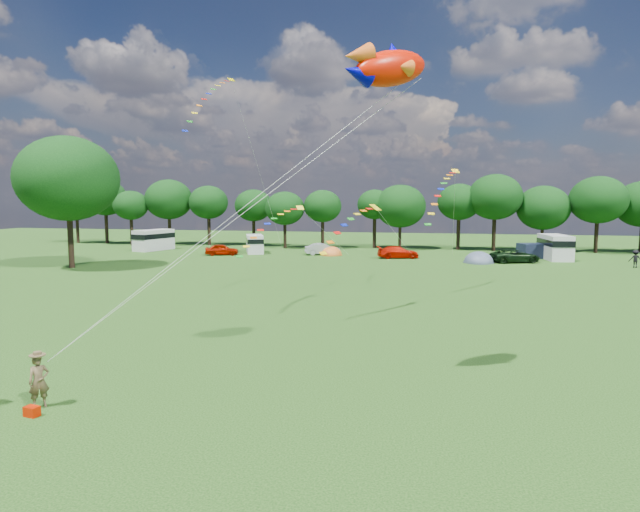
% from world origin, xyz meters
% --- Properties ---
extents(ground_plane, '(180.00, 180.00, 0.00)m').
position_xyz_m(ground_plane, '(0.00, 0.00, 0.00)').
color(ground_plane, black).
rests_on(ground_plane, ground).
extents(tree_line, '(102.98, 10.98, 10.27)m').
position_xyz_m(tree_line, '(5.30, 54.99, 6.35)').
color(tree_line, black).
rests_on(tree_line, ground).
extents(big_tree, '(10.00, 10.00, 13.28)m').
position_xyz_m(big_tree, '(-30.00, 28.00, 9.02)').
color(big_tree, black).
rests_on(big_tree, ground).
extents(car_a, '(4.49, 2.80, 1.40)m').
position_xyz_m(car_a, '(-19.55, 42.47, 0.70)').
color(car_a, '#9E1200').
rests_on(car_a, ground).
extents(car_b, '(4.37, 2.78, 1.45)m').
position_xyz_m(car_b, '(-7.34, 45.38, 0.72)').
color(car_b, '#9C9EA4').
rests_on(car_b, ground).
extents(car_c, '(5.07, 3.16, 1.42)m').
position_xyz_m(car_c, '(2.16, 43.50, 0.71)').
color(car_c, '#BA0F00').
rests_on(car_c, ground).
extents(car_d, '(5.84, 3.87, 1.46)m').
position_xyz_m(car_d, '(15.09, 41.78, 0.73)').
color(car_d, black).
rests_on(car_d, ground).
extents(campervan_a, '(3.92, 6.16, 2.80)m').
position_xyz_m(campervan_a, '(-31.05, 46.58, 1.50)').
color(campervan_a, silver).
rests_on(campervan_a, ground).
extents(campervan_b, '(3.65, 5.18, 2.34)m').
position_xyz_m(campervan_b, '(-16.41, 45.93, 1.26)').
color(campervan_b, silver).
rests_on(campervan_b, ground).
extents(campervan_d, '(3.08, 6.05, 2.85)m').
position_xyz_m(campervan_d, '(20.07, 45.90, 1.53)').
color(campervan_d, silver).
rests_on(campervan_d, ground).
extents(tent_orange, '(2.77, 3.03, 2.16)m').
position_xyz_m(tent_orange, '(-6.18, 45.22, 0.02)').
color(tent_orange, orange).
rests_on(tent_orange, ground).
extents(tent_greyblue, '(3.33, 3.65, 2.48)m').
position_xyz_m(tent_greyblue, '(11.12, 40.69, 0.02)').
color(tent_greyblue, '#445164').
rests_on(tent_greyblue, ground).
extents(awning_navy, '(3.41, 3.10, 1.75)m').
position_xyz_m(awning_navy, '(17.67, 46.66, 0.87)').
color(awning_navy, black).
rests_on(awning_navy, ground).
extents(kite_flyer, '(0.76, 0.78, 1.81)m').
position_xyz_m(kite_flyer, '(-7.16, -4.66, 0.90)').
color(kite_flyer, brown).
rests_on(kite_flyer, ground).
extents(kite_bag, '(0.51, 0.39, 0.33)m').
position_xyz_m(kite_bag, '(-6.88, -5.38, 0.17)').
color(kite_bag, '#B71800').
rests_on(kite_bag, ground).
extents(fish_kite, '(3.46, 3.09, 1.97)m').
position_xyz_m(fish_kite, '(4.00, 0.16, 11.83)').
color(fish_kite, red).
rests_on(fish_kite, ground).
extents(streamer_kite_a, '(3.35, 5.64, 5.78)m').
position_xyz_m(streamer_kite_a, '(-14.91, 29.36, 16.90)').
color(streamer_kite_a, '#CEBE00').
rests_on(streamer_kite_a, ground).
extents(streamer_kite_b, '(4.26, 4.59, 3.78)m').
position_xyz_m(streamer_kite_b, '(-5.88, 19.68, 5.24)').
color(streamer_kite_b, yellow).
rests_on(streamer_kite_b, ground).
extents(streamer_kite_c, '(3.12, 5.06, 2.83)m').
position_xyz_m(streamer_kite_c, '(1.32, 12.30, 5.76)').
color(streamer_kite_c, yellow).
rests_on(streamer_kite_c, ground).
extents(walker_b, '(1.23, 0.64, 1.85)m').
position_xyz_m(walker_b, '(26.42, 39.57, 0.92)').
color(walker_b, black).
rests_on(walker_b, ground).
extents(streamer_kite_d, '(2.65, 4.97, 4.27)m').
position_xyz_m(streamer_kite_d, '(6.80, 22.06, 7.93)').
color(streamer_kite_d, yellow).
rests_on(streamer_kite_d, ground).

